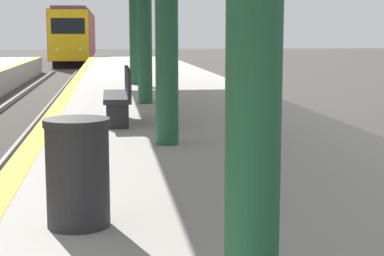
# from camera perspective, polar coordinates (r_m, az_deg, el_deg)

# --- Properties ---
(train) EXTENTS (2.85, 20.66, 4.35)m
(train) POSITION_cam_1_polar(r_m,az_deg,el_deg) (55.10, -10.31, 8.03)
(train) COLOR black
(train) RESTS_ON ground
(trash_bin) EXTENTS (0.51, 0.51, 0.85)m
(trash_bin) POSITION_cam_1_polar(r_m,az_deg,el_deg) (5.05, -10.13, -3.91)
(trash_bin) COLOR #262628
(trash_bin) RESTS_ON platform_right
(bench) EXTENTS (0.44, 1.83, 0.92)m
(bench) POSITION_cam_1_polar(r_m,az_deg,el_deg) (10.84, -6.36, 3.08)
(bench) COLOR #28282D
(bench) RESTS_ON platform_right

